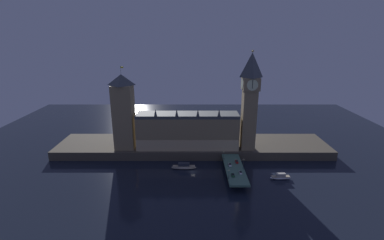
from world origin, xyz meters
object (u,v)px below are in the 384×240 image
(car_northbound_trail, at_px, (232,175))
(car_southbound_lead, at_px, (240,172))
(clock_tower, at_px, (249,99))
(street_lamp_near, at_px, (228,173))
(car_northbound_lead, at_px, (229,165))
(street_lamp_far, at_px, (223,154))
(victoria_tower, at_px, (123,112))
(pedestrian_mid_walk, at_px, (243,168))
(car_southbound_trail, at_px, (236,162))
(pedestrian_far_rail, at_px, (224,158))
(boat_upstream, at_px, (183,167))
(boat_downstream, at_px, (280,177))
(street_lamp_mid, at_px, (243,162))
(pedestrian_near_rail, at_px, (228,176))

(car_northbound_trail, relative_size, car_southbound_lead, 1.07)
(clock_tower, relative_size, car_southbound_lead, 18.98)
(clock_tower, xyz_separation_m, street_lamp_near, (-20.07, -46.39, -37.08))
(car_northbound_lead, relative_size, street_lamp_far, 0.75)
(victoria_tower, relative_size, street_lamp_far, 10.65)
(clock_tower, xyz_separation_m, car_northbound_trail, (-16.92, -43.06, -40.34))
(clock_tower, relative_size, pedestrian_mid_walk, 44.79)
(car_southbound_trail, bearing_deg, car_northbound_trail, -105.51)
(clock_tower, xyz_separation_m, pedestrian_far_rail, (-19.67, -18.24, -40.09))
(street_lamp_far, relative_size, boat_upstream, 0.33)
(car_southbound_lead, bearing_deg, street_lamp_far, 110.98)
(car_northbound_lead, bearing_deg, street_lamp_far, 105.32)
(car_northbound_lead, xyz_separation_m, street_lamp_far, (-3.15, 11.49, 3.04))
(clock_tower, relative_size, boat_downstream, 5.36)
(victoria_tower, bearing_deg, car_northbound_lead, -21.38)
(car_northbound_trail, height_order, boat_upstream, car_northbound_trail)
(street_lamp_mid, xyz_separation_m, boat_upstream, (-40.63, 9.86, -8.23))
(pedestrian_far_rail, xyz_separation_m, boat_upstream, (-29.24, -3.58, -4.92))
(car_northbound_trail, relative_size, car_southbound_trail, 0.89)
(street_lamp_near, relative_size, street_lamp_mid, 0.93)
(car_southbound_trail, distance_m, pedestrian_far_rail, 9.66)
(street_lamp_far, relative_size, boat_downstream, 0.43)
(clock_tower, relative_size, pedestrian_near_rail, 44.19)
(boat_upstream, bearing_deg, car_southbound_lead, -25.25)
(victoria_tower, xyz_separation_m, pedestrian_mid_walk, (86.69, -35.90, -29.25))
(pedestrian_mid_walk, height_order, boat_upstream, pedestrian_mid_walk)
(pedestrian_near_rail, xyz_separation_m, boat_downstream, (35.64, 7.83, -5.14))
(car_southbound_lead, xyz_separation_m, street_lamp_mid, (3.15, 7.82, 3.59))
(street_lamp_near, bearing_deg, pedestrian_near_rail, 79.10)
(car_southbound_lead, distance_m, street_lamp_near, 11.54)
(clock_tower, relative_size, pedestrian_far_rail, 44.21)
(car_southbound_trail, relative_size, pedestrian_far_rail, 2.81)
(clock_tower, bearing_deg, boat_downstream, -66.36)
(pedestrian_far_rail, bearing_deg, car_northbound_lead, -74.94)
(car_northbound_lead, bearing_deg, car_southbound_trail, 43.33)
(clock_tower, relative_size, street_lamp_mid, 11.19)
(pedestrian_far_rail, distance_m, street_lamp_mid, 17.92)
(car_northbound_lead, height_order, pedestrian_near_rail, pedestrian_near_rail)
(street_lamp_near, bearing_deg, street_lamp_far, 90.00)
(clock_tower, height_order, pedestrian_near_rail, clock_tower)
(pedestrian_mid_walk, xyz_separation_m, street_lamp_near, (-11.39, -12.76, 3.03))
(car_southbound_trail, bearing_deg, clock_tower, 63.83)
(pedestrian_far_rail, bearing_deg, clock_tower, 42.83)
(street_lamp_far, bearing_deg, street_lamp_near, -90.00)
(pedestrian_far_rail, bearing_deg, car_northbound_trail, -83.68)
(pedestrian_mid_walk, xyz_separation_m, boat_downstream, (24.65, -2.85, -5.12))
(street_lamp_mid, bearing_deg, car_northbound_lead, 159.52)
(pedestrian_far_rail, height_order, street_lamp_far, street_lamp_far)
(pedestrian_far_rail, bearing_deg, car_southbound_trail, -31.36)
(car_northbound_lead, relative_size, street_lamp_mid, 0.67)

